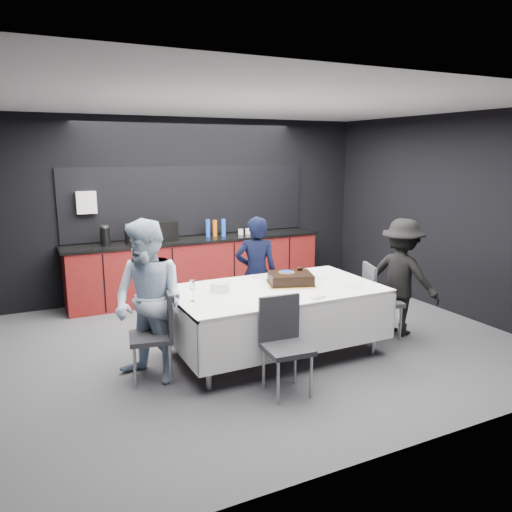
{
  "coord_description": "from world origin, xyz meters",
  "views": [
    {
      "loc": [
        -2.57,
        -5.14,
        2.28
      ],
      "look_at": [
        0.0,
        0.1,
        1.05
      ],
      "focal_mm": 35.0,
      "sensor_mm": 36.0,
      "label": 1
    }
  ],
  "objects_px": {
    "party_table": "(276,300)",
    "person_center": "(256,274)",
    "chair_right": "(377,295)",
    "chair_near": "(284,338)",
    "plate_stack": "(220,287)",
    "person_right": "(401,277)",
    "chair_left": "(159,328)",
    "person_left": "(149,302)",
    "cake_assembly": "(291,279)",
    "champagne_flute": "(192,286)"
  },
  "relations": [
    {
      "from": "chair_left",
      "to": "champagne_flute",
      "type": "bearing_deg",
      "value": -5.13
    },
    {
      "from": "person_left",
      "to": "chair_near",
      "type": "bearing_deg",
      "value": 20.32
    },
    {
      "from": "champagne_flute",
      "to": "person_center",
      "type": "bearing_deg",
      "value": 38.11
    },
    {
      "from": "chair_left",
      "to": "chair_right",
      "type": "xyz_separation_m",
      "value": [
        2.74,
        -0.03,
        0.0
      ]
    },
    {
      "from": "chair_left",
      "to": "chair_right",
      "type": "height_order",
      "value": "same"
    },
    {
      "from": "plate_stack",
      "to": "person_center",
      "type": "bearing_deg",
      "value": 41.71
    },
    {
      "from": "plate_stack",
      "to": "person_center",
      "type": "relative_size",
      "value": 0.14
    },
    {
      "from": "cake_assembly",
      "to": "plate_stack",
      "type": "xyz_separation_m",
      "value": [
        -0.85,
        0.07,
        -0.02
      ]
    },
    {
      "from": "person_left",
      "to": "person_right",
      "type": "relative_size",
      "value": 1.12
    },
    {
      "from": "person_center",
      "to": "champagne_flute",
      "type": "bearing_deg",
      "value": 59.57
    },
    {
      "from": "party_table",
      "to": "person_center",
      "type": "distance_m",
      "value": 0.86
    },
    {
      "from": "party_table",
      "to": "plate_stack",
      "type": "distance_m",
      "value": 0.66
    },
    {
      "from": "chair_near",
      "to": "person_right",
      "type": "bearing_deg",
      "value": 18.67
    },
    {
      "from": "party_table",
      "to": "cake_assembly",
      "type": "distance_m",
      "value": 0.32
    },
    {
      "from": "cake_assembly",
      "to": "chair_near",
      "type": "relative_size",
      "value": 0.68
    },
    {
      "from": "party_table",
      "to": "chair_right",
      "type": "distance_m",
      "value": 1.39
    },
    {
      "from": "chair_right",
      "to": "chair_near",
      "type": "relative_size",
      "value": 1.0
    },
    {
      "from": "chair_right",
      "to": "person_right",
      "type": "distance_m",
      "value": 0.4
    },
    {
      "from": "party_table",
      "to": "chair_right",
      "type": "bearing_deg",
      "value": -3.25
    },
    {
      "from": "chair_right",
      "to": "chair_left",
      "type": "bearing_deg",
      "value": 179.32
    },
    {
      "from": "cake_assembly",
      "to": "person_right",
      "type": "bearing_deg",
      "value": -7.07
    },
    {
      "from": "plate_stack",
      "to": "person_right",
      "type": "relative_size",
      "value": 0.14
    },
    {
      "from": "chair_left",
      "to": "chair_right",
      "type": "distance_m",
      "value": 2.74
    },
    {
      "from": "champagne_flute",
      "to": "chair_near",
      "type": "relative_size",
      "value": 0.24
    },
    {
      "from": "person_center",
      "to": "cake_assembly",
      "type": "bearing_deg",
      "value": 115.96
    },
    {
      "from": "chair_left",
      "to": "chair_near",
      "type": "xyz_separation_m",
      "value": [
        1.01,
        -0.77,
        0.0
      ]
    },
    {
      "from": "cake_assembly",
      "to": "chair_left",
      "type": "distance_m",
      "value": 1.62
    },
    {
      "from": "cake_assembly",
      "to": "chair_near",
      "type": "height_order",
      "value": "cake_assembly"
    },
    {
      "from": "plate_stack",
      "to": "chair_left",
      "type": "distance_m",
      "value": 0.82
    },
    {
      "from": "chair_left",
      "to": "person_right",
      "type": "xyz_separation_m",
      "value": [
        3.08,
        -0.07,
        0.2
      ]
    },
    {
      "from": "plate_stack",
      "to": "cake_assembly",
      "type": "bearing_deg",
      "value": -4.92
    },
    {
      "from": "plate_stack",
      "to": "champagne_flute",
      "type": "bearing_deg",
      "value": -150.42
    },
    {
      "from": "cake_assembly",
      "to": "champagne_flute",
      "type": "distance_m",
      "value": 1.25
    },
    {
      "from": "chair_left",
      "to": "person_left",
      "type": "relative_size",
      "value": 0.56
    },
    {
      "from": "chair_left",
      "to": "person_center",
      "type": "distance_m",
      "value": 1.78
    },
    {
      "from": "chair_left",
      "to": "person_right",
      "type": "bearing_deg",
      "value": -1.31
    },
    {
      "from": "chair_left",
      "to": "chair_right",
      "type": "bearing_deg",
      "value": -0.68
    },
    {
      "from": "party_table",
      "to": "chair_near",
      "type": "relative_size",
      "value": 2.51
    },
    {
      "from": "cake_assembly",
      "to": "champagne_flute",
      "type": "relative_size",
      "value": 2.8
    },
    {
      "from": "party_table",
      "to": "chair_left",
      "type": "height_order",
      "value": "chair_left"
    },
    {
      "from": "party_table",
      "to": "person_left",
      "type": "height_order",
      "value": "person_left"
    },
    {
      "from": "chair_right",
      "to": "cake_assembly",
      "type": "bearing_deg",
      "value": 172.71
    },
    {
      "from": "plate_stack",
      "to": "champagne_flute",
      "type": "distance_m",
      "value": 0.46
    },
    {
      "from": "person_center",
      "to": "person_left",
      "type": "xyz_separation_m",
      "value": [
        -1.61,
        -0.87,
        0.08
      ]
    },
    {
      "from": "party_table",
      "to": "person_center",
      "type": "relative_size",
      "value": 1.57
    },
    {
      "from": "chair_right",
      "to": "person_center",
      "type": "distance_m",
      "value": 1.54
    },
    {
      "from": "champagne_flute",
      "to": "person_right",
      "type": "xyz_separation_m",
      "value": [
        2.73,
        -0.04,
        -0.2
      ]
    },
    {
      "from": "chair_near",
      "to": "chair_left",
      "type": "bearing_deg",
      "value": 142.61
    },
    {
      "from": "cake_assembly",
      "to": "person_right",
      "type": "distance_m",
      "value": 1.51
    },
    {
      "from": "person_center",
      "to": "chair_near",
      "type": "bearing_deg",
      "value": 94.05
    }
  ]
}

